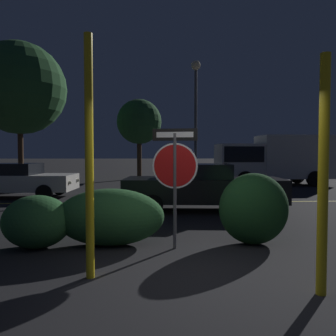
# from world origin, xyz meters

# --- Properties ---
(ground_plane) EXTENTS (260.00, 260.00, 0.00)m
(ground_plane) POSITION_xyz_m (0.00, 0.00, 0.00)
(ground_plane) COLOR black
(road_center_stripe) EXTENTS (32.82, 0.12, 0.01)m
(road_center_stripe) POSITION_xyz_m (0.00, 7.29, 0.00)
(road_center_stripe) COLOR gold
(road_center_stripe) RESTS_ON ground_plane
(stop_sign) EXTENTS (0.82, 0.19, 2.20)m
(stop_sign) POSITION_xyz_m (-0.25, 1.53, 1.52)
(stop_sign) COLOR #4C4C51
(stop_sign) RESTS_ON ground_plane
(yellow_pole_left) EXTENTS (0.12, 0.12, 3.38)m
(yellow_pole_left) POSITION_xyz_m (-1.54, 0.17, 1.69)
(yellow_pole_left) COLOR yellow
(yellow_pole_left) RESTS_ON ground_plane
(yellow_pole_right) EXTENTS (0.12, 0.12, 2.94)m
(yellow_pole_right) POSITION_xyz_m (1.41, -0.53, 1.47)
(yellow_pole_right) COLOR yellow
(yellow_pole_right) RESTS_ON ground_plane
(hedge_bush_1) EXTENTS (1.26, 1.01, 0.98)m
(hedge_bush_1) POSITION_xyz_m (-2.79, 1.68, 0.49)
(hedge_bush_1) COLOR #285B2D
(hedge_bush_1) RESTS_ON ground_plane
(hedge_bush_2) EXTENTS (2.05, 0.98, 1.08)m
(hedge_bush_2) POSITION_xyz_m (-1.46, 1.80, 0.54)
(hedge_bush_2) COLOR #285B2D
(hedge_bush_2) RESTS_ON ground_plane
(hedge_bush_3) EXTENTS (1.34, 0.92, 1.37)m
(hedge_bush_3) POSITION_xyz_m (1.28, 1.75, 0.69)
(hedge_bush_3) COLOR #19421E
(hedge_bush_3) RESTS_ON ground_plane
(passing_car_1) EXTENTS (4.53, 2.15, 1.37)m
(passing_car_1) POSITION_xyz_m (-6.04, 8.94, 0.70)
(passing_car_1) COLOR silver
(passing_car_1) RESTS_ON ground_plane
(passing_car_2) EXTENTS (4.99, 2.26, 1.43)m
(passing_car_2) POSITION_xyz_m (0.88, 5.57, 0.73)
(passing_car_2) COLOR black
(passing_car_2) RESTS_ON ground_plane
(delivery_truck) EXTENTS (6.34, 2.41, 2.78)m
(delivery_truck) POSITION_xyz_m (6.10, 13.70, 1.51)
(delivery_truck) COLOR silver
(delivery_truck) RESTS_ON ground_plane
(street_lamp) EXTENTS (0.52, 0.52, 6.96)m
(street_lamp) POSITION_xyz_m (1.78, 13.98, 4.84)
(street_lamp) COLOR #4C4C51
(street_lamp) RESTS_ON ground_plane
(tree_0) EXTENTS (3.13, 3.13, 5.59)m
(tree_0) POSITION_xyz_m (-1.57, 18.71, 4.00)
(tree_0) COLOR #422D1E
(tree_0) RESTS_ON ground_plane
(tree_1) EXTENTS (5.57, 5.57, 8.53)m
(tree_1) POSITION_xyz_m (-8.73, 16.10, 5.74)
(tree_1) COLOR #422D1E
(tree_1) RESTS_ON ground_plane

